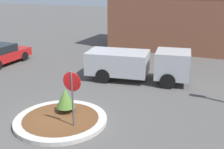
{
  "coord_description": "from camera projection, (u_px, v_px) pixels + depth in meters",
  "views": [
    {
      "loc": [
        6.25,
        -8.98,
        5.55
      ],
      "look_at": [
        1.04,
        3.05,
        1.34
      ],
      "focal_mm": 45.0,
      "sensor_mm": 36.0,
      "label": 1
    }
  ],
  "objects": [
    {
      "name": "utility_truck",
      "position": [
        138.0,
        63.0,
        16.75
      ],
      "size": [
        6.3,
        3.03,
        1.92
      ],
      "rotation": [
        0.0,
        0.0,
        0.16
      ],
      "color": "#B2B2B7",
      "rests_on": "ground_plane"
    },
    {
      "name": "stop_sign",
      "position": [
        72.0,
        90.0,
        10.76
      ],
      "size": [
        0.77,
        0.07,
        2.44
      ],
      "color": "#4C4C51",
      "rests_on": "ground_plane"
    },
    {
      "name": "island_shrub",
      "position": [
        65.0,
        98.0,
        12.24
      ],
      "size": [
        0.82,
        0.82,
        1.11
      ],
      "color": "brown",
      "rests_on": "traffic_island"
    },
    {
      "name": "parked_sedan_red",
      "position": [
        1.0,
        54.0,
        20.3
      ],
      "size": [
        1.9,
        4.43,
        1.45
      ],
      "rotation": [
        0.0,
        0.0,
        1.58
      ],
      "color": "#B21919",
      "rests_on": "ground_plane"
    },
    {
      "name": "storefront_building",
      "position": [
        201.0,
        15.0,
        24.31
      ],
      "size": [
        15.16,
        6.07,
        6.09
      ],
      "color": "#93563D",
      "rests_on": "ground_plane"
    },
    {
      "name": "traffic_island",
      "position": [
        61.0,
        120.0,
        11.88
      ],
      "size": [
        3.92,
        3.92,
        0.17
      ],
      "color": "#BCB7AD",
      "rests_on": "ground_plane"
    },
    {
      "name": "ground_plane",
      "position": [
        61.0,
        122.0,
        11.91
      ],
      "size": [
        120.0,
        120.0,
        0.0
      ],
      "primitive_type": "plane",
      "color": "#514F4C"
    }
  ]
}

